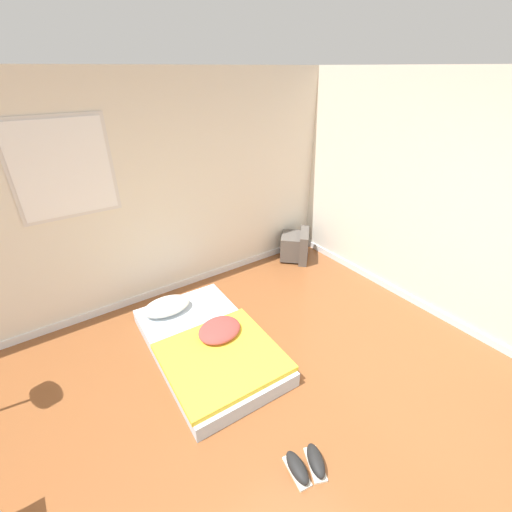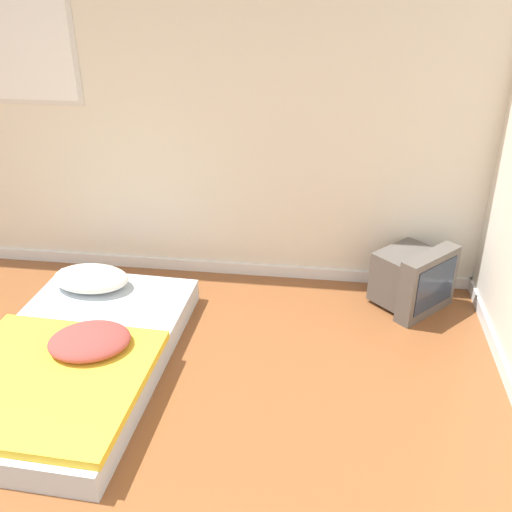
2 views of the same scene
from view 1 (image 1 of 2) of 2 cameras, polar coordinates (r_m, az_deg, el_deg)
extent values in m
plane|color=brown|center=(2.88, 9.28, -35.39)|extent=(20.00, 20.00, 0.00)
cube|color=silver|center=(4.07, -19.03, 9.10)|extent=(7.56, 0.06, 2.60)
cube|color=white|center=(4.59, -16.38, -5.87)|extent=(7.56, 0.02, 0.09)
cube|color=silver|center=(3.81, -29.47, 12.51)|extent=(0.91, 0.01, 0.97)
cube|color=white|center=(3.80, -29.46, 12.49)|extent=(0.84, 0.01, 0.90)
cube|color=white|center=(4.45, 34.76, -11.85)|extent=(0.02, 8.24, 0.09)
cube|color=silver|center=(3.67, -8.11, -14.37)|extent=(1.09, 1.78, 0.15)
ellipsoid|color=silver|center=(4.01, -14.64, -8.08)|extent=(0.53, 0.36, 0.14)
cube|color=yellow|center=(3.38, -5.75, -16.39)|extent=(1.08, 1.05, 0.05)
ellipsoid|color=#993D38|center=(3.56, -6.10, -12.13)|extent=(0.54, 0.49, 0.11)
cube|color=#56514C|center=(5.20, 5.77, 1.68)|extent=(0.48, 0.48, 0.36)
cube|color=#56514C|center=(5.19, 7.96, 1.70)|extent=(0.42, 0.44, 0.45)
cube|color=#283342|center=(5.18, 8.66, 1.76)|extent=(0.28, 0.30, 0.32)
cube|color=silver|center=(2.95, 6.82, -32.06)|extent=(0.14, 0.27, 0.02)
ellipsoid|color=black|center=(2.90, 6.88, -31.60)|extent=(0.15, 0.27, 0.09)
cube|color=silver|center=(2.99, 9.85, -31.02)|extent=(0.20, 0.28, 0.02)
ellipsoid|color=black|center=(2.95, 9.94, -30.55)|extent=(0.21, 0.28, 0.09)
camera|label=2|loc=(2.53, 56.05, 6.89)|focal=40.00mm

